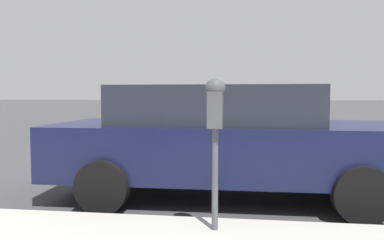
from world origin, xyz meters
The scene contains 3 objects.
ground_plane centered at (0.00, 0.00, 0.00)m, with size 220.00×220.00×0.00m, color #424244.
parking_meter centered at (-2.54, -0.17, 1.22)m, with size 0.21×0.19×1.43m.
car_navy centered at (-0.88, -0.20, 0.81)m, with size 2.11×4.73×1.52m.
Camera 1 is at (-6.00, -0.41, 1.39)m, focal length 35.00 mm.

